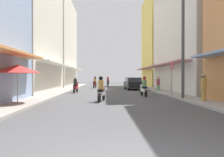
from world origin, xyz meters
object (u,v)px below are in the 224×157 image
at_px(pedestrian_foreground, 204,86).
at_px(motorbike_silver, 101,90).
at_px(motorbike_maroon, 95,83).
at_px(vendor_umbrella, 17,69).
at_px(parked_car, 133,83).
at_px(pedestrian_far, 158,84).
at_px(motorbike_red, 76,85).
at_px(motorbike_black, 108,82).
at_px(motorbike_white, 144,87).
at_px(utility_pole, 183,40).
at_px(street_sign_no_entry, 172,74).

bearing_deg(pedestrian_foreground, motorbike_silver, 172.35).
distance_m(motorbike_maroon, vendor_umbrella, 18.21).
height_order(parked_car, vendor_umbrella, vendor_umbrella).
bearing_deg(parked_car, pedestrian_foreground, -79.82).
distance_m(motorbike_silver, parked_car, 13.23).
bearing_deg(pedestrian_far, pedestrian_foreground, -87.85).
xyz_separation_m(motorbike_silver, pedestrian_far, (5.68, 8.73, 0.07)).
distance_m(motorbike_red, vendor_umbrella, 9.51).
relative_size(motorbike_black, parked_car, 0.43).
bearing_deg(motorbike_black, pedestrian_foreground, -75.71).
xyz_separation_m(motorbike_white, vendor_umbrella, (-7.70, -5.13, 1.26)).
relative_size(utility_pole, street_sign_no_entry, 2.95).
distance_m(motorbike_red, street_sign_no_entry, 9.21).
bearing_deg(motorbike_white, vendor_umbrella, -146.35).
xyz_separation_m(motorbike_silver, vendor_umbrella, (-4.46, -1.69, 1.26)).
distance_m(motorbike_black, motorbike_silver, 20.28).
xyz_separation_m(motorbike_white, parked_car, (0.36, 9.29, 0.04)).
relative_size(pedestrian_foreground, vendor_umbrella, 0.74).
bearing_deg(parked_car, vendor_umbrella, -119.21).
distance_m(vendor_umbrella, street_sign_no_entry, 10.76).
height_order(motorbike_black, motorbike_silver, same).
height_order(parked_car, street_sign_no_entry, street_sign_no_entry).
bearing_deg(motorbike_maroon, motorbike_silver, -85.88).
bearing_deg(motorbike_maroon, pedestrian_far, -47.40).
bearing_deg(vendor_umbrella, parked_car, 60.79).
distance_m(motorbike_white, motorbike_silver, 4.73).
bearing_deg(motorbike_silver, pedestrian_foreground, -7.65).
bearing_deg(motorbike_black, motorbike_maroon, -114.16).
height_order(motorbike_red, pedestrian_far, motorbike_red).
height_order(pedestrian_foreground, utility_pole, utility_pole).
relative_size(motorbike_silver, parked_car, 0.43).
height_order(motorbike_silver, pedestrian_foreground, pedestrian_foreground).
distance_m(motorbike_black, vendor_umbrella, 22.58).
height_order(pedestrian_far, vendor_umbrella, vendor_umbrella).
bearing_deg(motorbike_maroon, motorbike_black, 65.84).
bearing_deg(pedestrian_foreground, street_sign_no_entry, 101.63).
relative_size(pedestrian_far, vendor_umbrella, 0.65).
distance_m(motorbike_white, street_sign_no_entry, 2.33).
bearing_deg(vendor_umbrella, pedestrian_foreground, 4.78).
relative_size(motorbike_red, motorbike_maroon, 1.00).
distance_m(parked_car, street_sign_no_entry, 10.03).
relative_size(motorbike_red, motorbike_black, 1.00).
xyz_separation_m(parked_car, pedestrian_far, (2.07, -3.99, 0.04)).
relative_size(motorbike_maroon, utility_pole, 0.23).
bearing_deg(motorbike_maroon, pedestrian_foreground, -67.02).
distance_m(motorbike_red, motorbike_maroon, 8.74).
relative_size(motorbike_red, parked_car, 0.43).
height_order(motorbike_white, pedestrian_foreground, pedestrian_foreground).
distance_m(motorbike_maroon, pedestrian_far, 10.11).
bearing_deg(parked_car, motorbike_silver, -105.82).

